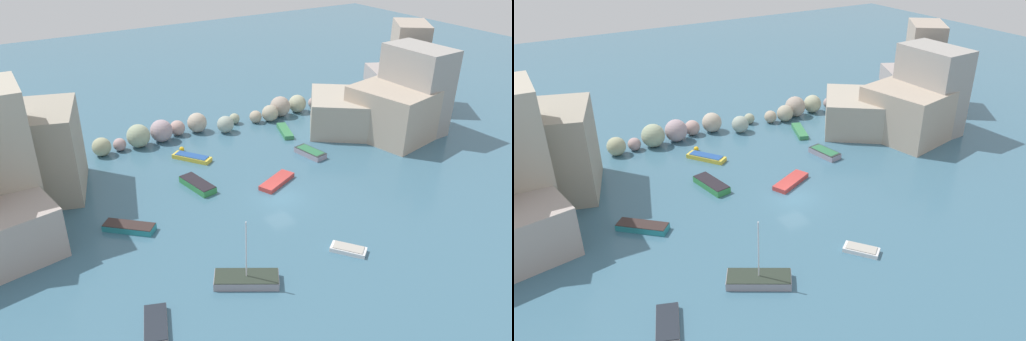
# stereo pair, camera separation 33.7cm
# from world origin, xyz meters

# --- Properties ---
(cove_water) EXTENTS (160.00, 160.00, 0.00)m
(cove_water) POSITION_xyz_m (0.00, 0.00, 0.00)
(cove_water) COLOR #3E6980
(cove_water) RESTS_ON ground
(cliff_headland_right) EXTENTS (27.97, 24.16, 11.28)m
(cliff_headland_right) POSITION_xyz_m (23.63, 9.71, 3.53)
(cliff_headland_right) COLOR #A6948F
(cliff_headland_right) RESTS_ON ground
(rock_breakwater) EXTENTS (31.00, 4.24, 2.69)m
(rock_breakwater) POSITION_xyz_m (2.05, 17.96, 1.17)
(rock_breakwater) COLOR #A5A783
(rock_breakwater) RESTS_ON ground
(channel_buoy) EXTENTS (0.57, 0.57, 0.57)m
(channel_buoy) POSITION_xyz_m (-3.74, 14.46, 0.28)
(channel_buoy) COLOR gold
(channel_buoy) RESTS_ON cove_water
(moored_boat_0) EXTENTS (5.02, 4.04, 5.39)m
(moored_boat_0) POSITION_xyz_m (-8.94, -8.82, 0.37)
(moored_boat_0) COLOR gray
(moored_boat_0) RESTS_ON cove_water
(moored_boat_1) EXTENTS (3.56, 4.33, 0.54)m
(moored_boat_1) POSITION_xyz_m (-3.66, 11.92, 0.26)
(moored_boat_1) COLOR yellow
(moored_boat_1) RESTS_ON cove_water
(moored_boat_2) EXTENTS (2.11, 3.82, 0.67)m
(moored_boat_2) POSITION_xyz_m (8.07, 6.01, 0.35)
(moored_boat_2) COLOR #948C9D
(moored_boat_2) RESTS_ON cove_water
(moored_boat_3) EXTENTS (4.20, 4.01, 0.61)m
(moored_boat_3) POSITION_xyz_m (-14.03, 2.33, 0.30)
(moored_boat_3) COLOR teal
(moored_boat_3) RESTS_ON cove_water
(moored_boat_4) EXTENTS (2.25, 4.49, 0.69)m
(moored_boat_4) POSITION_xyz_m (-5.82, 5.98, 0.35)
(moored_boat_4) COLOR #338945
(moored_boat_4) RESTS_ON cove_water
(moored_boat_5) EXTENTS (2.61, 3.77, 0.52)m
(moored_boat_5) POSITION_xyz_m (-16.27, -9.49, 0.26)
(moored_boat_5) COLOR gray
(moored_boat_5) RESTS_ON cove_water
(moored_boat_6) EXTENTS (4.63, 3.18, 0.46)m
(moored_boat_6) POSITION_xyz_m (1.32, 2.59, 0.23)
(moored_boat_6) COLOR #C03D39
(moored_boat_6) RESTS_ON cove_water
(moored_boat_7) EXTENTS (2.54, 4.45, 0.52)m
(moored_boat_7) POSITION_xyz_m (9.21, 12.64, 0.26)
(moored_boat_7) COLOR #367F4C
(moored_boat_7) RESTS_ON cove_water
(moored_boat_8) EXTENTS (2.68, 2.99, 0.45)m
(moored_boat_8) POSITION_xyz_m (-0.00, -9.79, 0.21)
(moored_boat_8) COLOR white
(moored_boat_8) RESTS_ON cove_water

